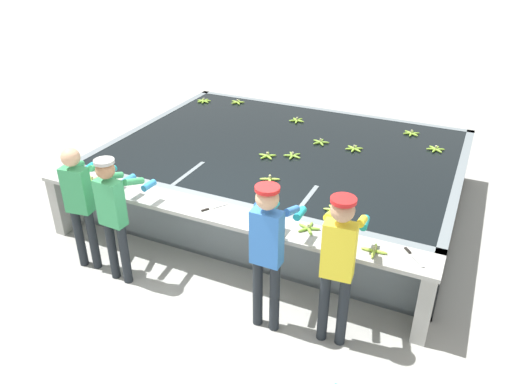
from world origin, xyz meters
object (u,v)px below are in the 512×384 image
banana_bunch_floating_4 (335,210)px  banana_bunch_floating_7 (297,120)px  banana_bunch_floating_1 (237,102)px  banana_bunch_ledge_2 (308,228)px  banana_bunch_floating_2 (320,142)px  banana_bunch_floating_6 (436,149)px  banana_bunch_ledge_1 (374,251)px  knife_1 (210,208)px  worker_2 (268,244)px  banana_bunch_floating_8 (267,156)px  worker_0 (80,197)px  banana_bunch_floating_9 (354,149)px  banana_bunch_floating_0 (411,133)px  worker_3 (339,257)px  knife_0 (411,254)px  banana_bunch_floating_10 (293,156)px  banana_bunch_floating_5 (204,101)px  worker_1 (114,209)px  banana_bunch_ledge_0 (93,180)px  banana_bunch_floating_3 (270,179)px

banana_bunch_floating_4 → banana_bunch_floating_7: (-1.52, 2.68, 0.00)m
banana_bunch_floating_1 → banana_bunch_ledge_2: banana_bunch_ledge_2 is taller
banana_bunch_floating_2 → banana_bunch_floating_6: 1.74m
banana_bunch_ledge_1 → knife_1: size_ratio=0.92×
worker_2 → banana_bunch_floating_8: bearing=114.2°
worker_0 → banana_bunch_floating_7: bearing=70.5°
banana_bunch_floating_1 → banana_bunch_floating_4: same height
banana_bunch_floating_9 → banana_bunch_floating_0: bearing=56.2°
worker_3 → banana_bunch_ledge_2: bearing=131.8°
worker_0 → knife_0: 3.92m
banana_bunch_floating_10 → banana_bunch_ledge_1: bearing=-48.8°
banana_bunch_floating_1 → banana_bunch_ledge_2: (2.76, -3.65, 0.00)m
banana_bunch_floating_2 → banana_bunch_floating_5: 2.88m
worker_1 → banana_bunch_floating_2: worker_1 is taller
banana_bunch_floating_0 → banana_bunch_floating_8: (-1.77, -1.82, 0.00)m
worker_3 → banana_bunch_floating_1: 5.35m
banana_bunch_ledge_2 → knife_0: 1.14m
worker_3 → knife_0: size_ratio=6.17×
banana_bunch_floating_10 → banana_bunch_ledge_2: bearing=-63.5°
worker_2 → banana_bunch_floating_1: (-2.56, 4.32, -0.15)m
banana_bunch_floating_10 → banana_bunch_floating_9: bearing=40.2°
banana_bunch_floating_8 → banana_bunch_ledge_0: banana_bunch_ledge_0 is taller
worker_0 → banana_bunch_floating_0: 5.22m
worker_3 → banana_bunch_floating_0: (0.02, 4.01, -0.15)m
banana_bunch_floating_6 → banana_bunch_floating_0: bearing=131.7°
worker_3 → banana_bunch_floating_7: (-1.89, 3.78, -0.15)m
banana_bunch_floating_9 → banana_bunch_ledge_0: (-2.88, -2.53, 0.00)m
banana_bunch_ledge_0 → worker_2: bearing=-11.4°
banana_bunch_ledge_0 → banana_bunch_floating_3: bearing=26.2°
banana_bunch_floating_2 → knife_1: 2.57m
banana_bunch_floating_0 → banana_bunch_floating_8: size_ratio=1.01×
worker_2 → banana_bunch_floating_1: 5.03m
worker_3 → banana_bunch_floating_5: worker_3 is taller
worker_1 → banana_bunch_floating_7: (0.80, 3.89, -0.08)m
banana_bunch_floating_2 → banana_bunch_floating_8: size_ratio=1.00×
worker_2 → banana_bunch_floating_9: size_ratio=6.24×
banana_bunch_floating_5 → banana_bunch_ledge_0: bearing=-84.1°
banana_bunch_floating_2 → banana_bunch_floating_3: size_ratio=1.02×
banana_bunch_floating_8 → banana_bunch_ledge_2: bearing=-52.8°
banana_bunch_floating_6 → banana_bunch_ledge_1: size_ratio=1.00×
worker_1 → banana_bunch_floating_10: 2.79m
banana_bunch_floating_7 → banana_bunch_floating_1: bearing=162.1°
banana_bunch_floating_1 → knife_1: banana_bunch_floating_1 is taller
banana_bunch_floating_6 → banana_bunch_ledge_2: size_ratio=1.02×
worker_2 → knife_0: worker_2 is taller
banana_bunch_floating_8 → banana_bunch_floating_10: bearing=26.3°
banana_bunch_floating_0 → banana_bunch_floating_10: same height
banana_bunch_floating_3 → banana_bunch_floating_7: same height
banana_bunch_floating_5 → banana_bunch_floating_8: (2.15, -1.83, 0.00)m
banana_bunch_floating_2 → worker_1: bearing=-115.4°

